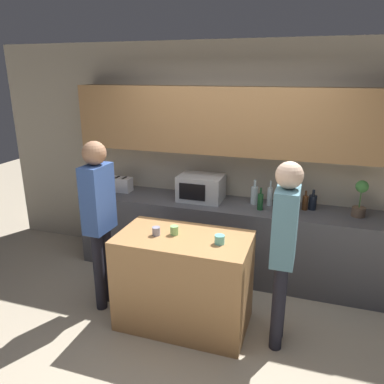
% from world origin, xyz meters
% --- Properties ---
extents(ground_plane, '(14.00, 14.00, 0.00)m').
position_xyz_m(ground_plane, '(0.00, 0.00, 0.00)').
color(ground_plane, '#BCAD93').
extents(back_wall, '(6.40, 0.40, 2.70)m').
position_xyz_m(back_wall, '(0.00, 1.66, 1.54)').
color(back_wall, '#B2A893').
rests_on(back_wall, ground_plane).
extents(back_counter, '(3.60, 0.62, 0.89)m').
position_xyz_m(back_counter, '(0.00, 1.39, 0.45)').
color(back_counter, '#4C4C51').
rests_on(back_counter, ground_plane).
extents(kitchen_island, '(1.22, 0.68, 0.92)m').
position_xyz_m(kitchen_island, '(-0.15, 0.31, 0.46)').
color(kitchen_island, '#B27F4C').
rests_on(kitchen_island, ground_plane).
extents(microwave, '(0.52, 0.39, 0.30)m').
position_xyz_m(microwave, '(-0.32, 1.43, 1.04)').
color(microwave, '#B7BABC').
rests_on(microwave, back_counter).
extents(toaster, '(0.26, 0.16, 0.18)m').
position_xyz_m(toaster, '(-1.39, 1.43, 0.98)').
color(toaster, silver).
rests_on(toaster, back_counter).
extents(potted_plant, '(0.14, 0.14, 0.39)m').
position_xyz_m(potted_plant, '(1.42, 1.43, 1.09)').
color(potted_plant, brown).
rests_on(potted_plant, back_counter).
extents(bottle_0, '(0.08, 0.08, 0.29)m').
position_xyz_m(bottle_0, '(0.31, 1.48, 1.00)').
color(bottle_0, silver).
rests_on(bottle_0, back_counter).
extents(bottle_1, '(0.06, 0.06, 0.25)m').
position_xyz_m(bottle_1, '(0.40, 1.31, 0.99)').
color(bottle_1, '#194723').
rests_on(bottle_1, back_counter).
extents(bottle_2, '(0.06, 0.06, 0.29)m').
position_xyz_m(bottle_2, '(0.48, 1.49, 1.00)').
color(bottle_2, silver).
rests_on(bottle_2, back_counter).
extents(bottle_3, '(0.07, 0.07, 0.28)m').
position_xyz_m(bottle_3, '(0.59, 1.49, 1.00)').
color(bottle_3, '#472814').
rests_on(bottle_3, back_counter).
extents(bottle_4, '(0.07, 0.07, 0.29)m').
position_xyz_m(bottle_4, '(0.67, 1.30, 1.00)').
color(bottle_4, '#194723').
rests_on(bottle_4, back_counter).
extents(bottle_5, '(0.07, 0.07, 0.27)m').
position_xyz_m(bottle_5, '(0.77, 1.41, 0.99)').
color(bottle_5, '#472814').
rests_on(bottle_5, back_counter).
extents(bottle_6, '(0.06, 0.06, 0.22)m').
position_xyz_m(bottle_6, '(0.87, 1.46, 0.98)').
color(bottle_6, '#472814').
rests_on(bottle_6, back_counter).
extents(bottle_7, '(0.09, 0.09, 0.23)m').
position_xyz_m(bottle_7, '(0.95, 1.50, 0.98)').
color(bottle_7, black).
rests_on(bottle_7, back_counter).
extents(cup_0, '(0.08, 0.08, 0.08)m').
position_xyz_m(cup_0, '(-0.24, 0.33, 0.96)').
color(cup_0, '#8FD37B').
rests_on(cup_0, kitchen_island).
extents(cup_1, '(0.09, 0.09, 0.08)m').
position_xyz_m(cup_1, '(0.20, 0.27, 0.96)').
color(cup_1, '#6DD3CB').
rests_on(cup_1, kitchen_island).
extents(cup_2, '(0.08, 0.08, 0.08)m').
position_xyz_m(cup_2, '(-0.40, 0.26, 0.96)').
color(cup_2, '#9293AB').
rests_on(cup_2, kitchen_island).
extents(person_left, '(0.22, 0.34, 1.69)m').
position_xyz_m(person_left, '(0.74, 0.31, 1.01)').
color(person_left, black).
rests_on(person_left, ground_plane).
extents(person_center, '(0.23, 0.35, 1.74)m').
position_xyz_m(person_center, '(-1.04, 0.35, 1.05)').
color(person_center, black).
rests_on(person_center, ground_plane).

